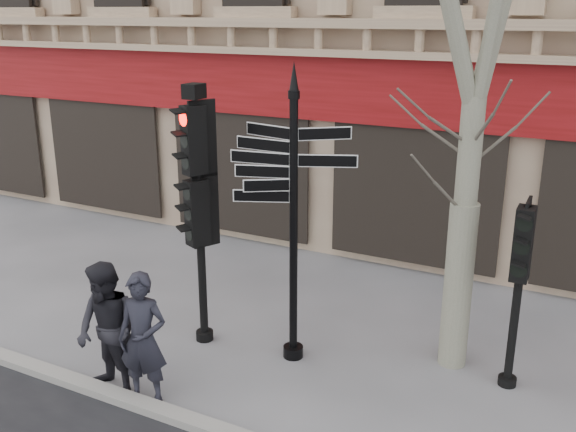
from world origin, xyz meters
name	(u,v)px	position (x,y,z in m)	size (l,w,h in m)	color
ground	(304,390)	(0.00, 0.00, 0.00)	(80.00, 80.00, 0.00)	#56565A
fingerpost	(294,168)	(-0.55, 0.75, 2.98)	(2.24, 2.24, 4.44)	black
traffic_signal_main	(198,185)	(-2.07, 0.57, 2.58)	(0.54, 0.48, 4.08)	black
traffic_signal_secondary	(521,264)	(2.50, 1.45, 1.85)	(0.45, 0.33, 2.65)	black
pedestrian_a	(143,339)	(-1.79, -1.21, 0.93)	(0.68, 0.45, 1.86)	black
pedestrian_b	(107,331)	(-2.32, -1.30, 0.96)	(0.93, 0.73, 1.92)	black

